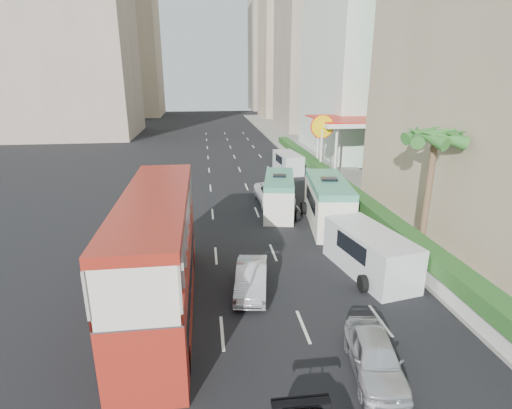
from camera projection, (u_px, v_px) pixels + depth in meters
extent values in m
plane|color=black|center=(301.00, 299.00, 17.69)|extent=(200.00, 200.00, 0.00)
cube|color=maroon|center=(159.00, 255.00, 16.18)|extent=(2.50, 11.00, 5.06)
imported|color=silver|center=(251.00, 291.00, 18.36)|extent=(1.98, 4.11, 1.30)
imported|color=silver|center=(373.00, 373.00, 13.32)|extent=(2.15, 4.06, 1.32)
imported|color=silver|center=(274.00, 203.00, 30.97)|extent=(2.66, 5.45, 1.49)
cube|color=silver|center=(279.00, 195.00, 28.60)|extent=(3.09, 6.23, 2.64)
cube|color=silver|center=(328.00, 203.00, 26.14)|extent=(3.18, 7.07, 3.02)
cube|color=silver|center=(370.00, 252.00, 19.78)|extent=(3.19, 5.80, 2.19)
cube|color=silver|center=(288.00, 162.00, 40.89)|extent=(2.39, 5.01, 1.94)
cube|color=#99968C|center=(328.00, 168.00, 42.36)|extent=(6.00, 120.00, 0.18)
cube|color=silver|center=(336.00, 192.00, 31.46)|extent=(0.30, 44.00, 1.00)
cube|color=#2D6626|center=(337.00, 182.00, 31.19)|extent=(1.10, 44.00, 0.70)
cylinder|color=brown|center=(428.00, 194.00, 21.39)|extent=(0.36, 0.36, 6.40)
cube|color=silver|center=(346.00, 146.00, 39.78)|extent=(6.50, 8.00, 5.50)
cube|color=tan|center=(292.00, 18.00, 90.38)|extent=(14.00, 14.00, 44.00)
cube|color=tan|center=(275.00, 36.00, 111.75)|extent=(14.00, 14.00, 40.00)
cube|color=tan|center=(121.00, 15.00, 92.82)|extent=(16.00, 16.00, 46.00)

